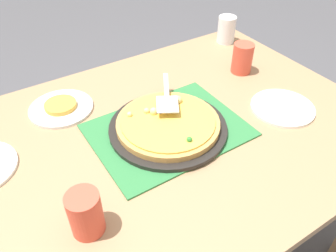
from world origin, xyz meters
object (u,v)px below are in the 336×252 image
Objects in this scene: pizza at (168,123)px; cup_corner at (242,58)px; pizza_pan at (168,128)px; plate_side at (283,108)px; served_slice_left at (60,105)px; cup_far at (85,213)px; cup_near at (226,30)px; pizza_server at (167,96)px; plate_near_left at (61,108)px.

pizza is 2.75× the size of cup_corner.
pizza_pan is 1.73× the size of plate_side.
pizza is 3.00× the size of served_slice_left.
cup_far is at bearing 23.87° from cup_corner.
served_slice_left is at bearing -11.64° from cup_corner.
cup_near is at bearing -145.30° from pizza_pan.
pizza is 0.39m from served_slice_left.
pizza_server reaches higher than pizza_pan.
cup_far is at bearing 78.33° from served_slice_left.
cup_corner is at bearing 63.29° from cup_near.
pizza is 1.50× the size of plate_side.
cup_near is 0.27m from cup_corner.
cup_near is at bearing -149.19° from pizza_server.
plate_near_left and plate_side have the same top height.
pizza_server is (0.35, -0.20, 0.06)m from plate_side.
pizza is (-0.00, -0.00, 0.02)m from pizza_pan.
pizza is 0.39m from plate_near_left.
cup_corner is (-0.45, -0.15, 0.05)m from pizza_pan.
served_slice_left is 0.92× the size of cup_corner.
served_slice_left is 0.51m from cup_far.
pizza reaches higher than plate_side.
cup_near reaches higher than pizza_pan.
pizza_server is at bearing -120.49° from pizza.
cup_corner reaches higher than pizza_server.
plate_side is at bearing -173.53° from cup_far.
pizza_pan is at bearing -16.16° from plate_side.
cup_near is 1.00× the size of cup_corner.
cup_near and cup_corner have the same top height.
plate_side is 0.77m from served_slice_left.
served_slice_left is 0.92× the size of cup_near.
pizza_pan is 3.17× the size of cup_corner.
cup_corner is (0.12, 0.24, 0.00)m from cup_near.
plate_side is at bearing 147.63° from served_slice_left.
pizza_pan is 0.41m from cup_far.
cup_far is at bearing 32.82° from cup_near.
plate_side is 0.28m from cup_corner.
cup_far reaches higher than pizza_server.
plate_near_left is at bearing -35.31° from pizza_server.
pizza_server is at bearing 30.81° from cup_near.
pizza_pan is 1.73× the size of plate_near_left.
plate_near_left is 0.51m from cup_far.
served_slice_left reaches higher than plate_side.
cup_far is (0.36, 0.20, 0.05)m from pizza_pan.
cup_far is at bearing 78.33° from plate_near_left.
cup_near is at bearing -147.18° from cup_far.
cup_corner is at bearing -170.16° from pizza_server.
cup_far is at bearing 29.64° from pizza_pan.
pizza is 0.69m from cup_near.
served_slice_left is 0.83m from cup_near.
plate_side is (-0.40, 0.12, -0.01)m from pizza_pan.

